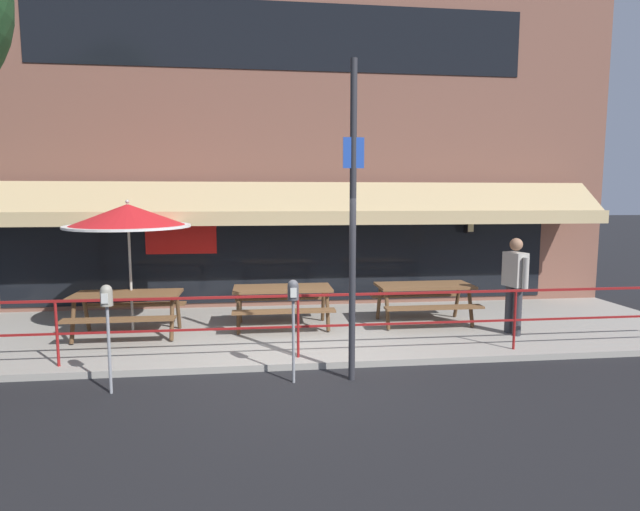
{
  "coord_description": "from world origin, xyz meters",
  "views": [
    {
      "loc": [
        -0.54,
        -7.03,
        2.51
      ],
      "look_at": [
        0.49,
        1.6,
        1.5
      ],
      "focal_mm": 28.0,
      "sensor_mm": 36.0,
      "label": 1
    }
  ],
  "objects_px": {
    "picnic_table_left": "(127,302)",
    "picnic_table_right": "(424,292)",
    "street_sign_pole": "(353,220)",
    "parking_meter_far": "(293,300)",
    "patio_umbrella_left": "(128,217)",
    "pedestrian_walking": "(515,281)",
    "parking_meter_near": "(107,306)",
    "picnic_table_centre": "(283,296)"
  },
  "relations": [
    {
      "from": "picnic_table_left",
      "to": "picnic_table_centre",
      "type": "relative_size",
      "value": 1.0
    },
    {
      "from": "patio_umbrella_left",
      "to": "street_sign_pole",
      "type": "xyz_separation_m",
      "value": [
        3.55,
        -2.54,
        0.03
      ]
    },
    {
      "from": "picnic_table_left",
      "to": "picnic_table_centre",
      "type": "xyz_separation_m",
      "value": [
        2.7,
        0.28,
        0.0
      ]
    },
    {
      "from": "picnic_table_left",
      "to": "patio_umbrella_left",
      "type": "distance_m",
      "value": 1.5
    },
    {
      "from": "patio_umbrella_left",
      "to": "street_sign_pole",
      "type": "distance_m",
      "value": 4.36
    },
    {
      "from": "patio_umbrella_left",
      "to": "picnic_table_left",
      "type": "bearing_deg",
      "value": -90.0
    },
    {
      "from": "pedestrian_walking",
      "to": "parking_meter_far",
      "type": "relative_size",
      "value": 1.2
    },
    {
      "from": "parking_meter_near",
      "to": "street_sign_pole",
      "type": "relative_size",
      "value": 0.33
    },
    {
      "from": "pedestrian_walking",
      "to": "parking_meter_near",
      "type": "bearing_deg",
      "value": -164.82
    },
    {
      "from": "parking_meter_far",
      "to": "patio_umbrella_left",
      "type": "bearing_deg",
      "value": 136.84
    },
    {
      "from": "patio_umbrella_left",
      "to": "parking_meter_far",
      "type": "bearing_deg",
      "value": -43.16
    },
    {
      "from": "pedestrian_walking",
      "to": "parking_meter_far",
      "type": "distance_m",
      "value": 4.32
    },
    {
      "from": "picnic_table_centre",
      "to": "parking_meter_far",
      "type": "bearing_deg",
      "value": -89.22
    },
    {
      "from": "parking_meter_near",
      "to": "picnic_table_left",
      "type": "bearing_deg",
      "value": 98.97
    },
    {
      "from": "picnic_table_left",
      "to": "patio_umbrella_left",
      "type": "relative_size",
      "value": 0.76
    },
    {
      "from": "street_sign_pole",
      "to": "pedestrian_walking",
      "type": "bearing_deg",
      "value": 26.68
    },
    {
      "from": "patio_umbrella_left",
      "to": "parking_meter_near",
      "type": "height_order",
      "value": "patio_umbrella_left"
    },
    {
      "from": "picnic_table_centre",
      "to": "parking_meter_near",
      "type": "relative_size",
      "value": 1.27
    },
    {
      "from": "picnic_table_centre",
      "to": "picnic_table_right",
      "type": "bearing_deg",
      "value": -0.38
    },
    {
      "from": "patio_umbrella_left",
      "to": "street_sign_pole",
      "type": "bearing_deg",
      "value": -35.67
    },
    {
      "from": "picnic_table_centre",
      "to": "street_sign_pole",
      "type": "relative_size",
      "value": 0.42
    },
    {
      "from": "picnic_table_right",
      "to": "street_sign_pole",
      "type": "bearing_deg",
      "value": -126.55
    },
    {
      "from": "picnic_table_left",
      "to": "picnic_table_right",
      "type": "bearing_deg",
      "value": 2.75
    },
    {
      "from": "patio_umbrella_left",
      "to": "pedestrian_walking",
      "type": "relative_size",
      "value": 1.39
    },
    {
      "from": "picnic_table_left",
      "to": "patio_umbrella_left",
      "type": "xyz_separation_m",
      "value": [
        -0.0,
        0.29,
        1.47
      ]
    },
    {
      "from": "pedestrian_walking",
      "to": "street_sign_pole",
      "type": "relative_size",
      "value": 0.4
    },
    {
      "from": "parking_meter_far",
      "to": "picnic_table_centre",
      "type": "bearing_deg",
      "value": 90.78
    },
    {
      "from": "parking_meter_far",
      "to": "street_sign_pole",
      "type": "xyz_separation_m",
      "value": [
        0.81,
        0.02,
        1.06
      ]
    },
    {
      "from": "picnic_table_centre",
      "to": "picnic_table_right",
      "type": "relative_size",
      "value": 1.0
    },
    {
      "from": "picnic_table_right",
      "to": "pedestrian_walking",
      "type": "relative_size",
      "value": 1.05
    },
    {
      "from": "picnic_table_left",
      "to": "picnic_table_centre",
      "type": "height_order",
      "value": "same"
    },
    {
      "from": "picnic_table_centre",
      "to": "parking_meter_near",
      "type": "distance_m",
      "value": 3.56
    },
    {
      "from": "patio_umbrella_left",
      "to": "parking_meter_far",
      "type": "distance_m",
      "value": 3.89
    },
    {
      "from": "picnic_table_right",
      "to": "picnic_table_centre",
      "type": "bearing_deg",
      "value": 179.62
    },
    {
      "from": "picnic_table_left",
      "to": "street_sign_pole",
      "type": "xyz_separation_m",
      "value": [
        3.55,
        -2.25,
        1.5
      ]
    },
    {
      "from": "picnic_table_centre",
      "to": "patio_umbrella_left",
      "type": "relative_size",
      "value": 0.76
    },
    {
      "from": "picnic_table_left",
      "to": "picnic_table_right",
      "type": "distance_m",
      "value": 5.41
    },
    {
      "from": "picnic_table_right",
      "to": "parking_meter_near",
      "type": "distance_m",
      "value": 5.7
    },
    {
      "from": "picnic_table_centre",
      "to": "street_sign_pole",
      "type": "height_order",
      "value": "street_sign_pole"
    },
    {
      "from": "parking_meter_near",
      "to": "parking_meter_far",
      "type": "xyz_separation_m",
      "value": [
        2.36,
        0.1,
        0.0
      ]
    },
    {
      "from": "picnic_table_right",
      "to": "parking_meter_near",
      "type": "xyz_separation_m",
      "value": [
        -5.03,
        -2.63,
        0.44
      ]
    },
    {
      "from": "street_sign_pole",
      "to": "parking_meter_far",
      "type": "bearing_deg",
      "value": -178.37
    }
  ]
}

